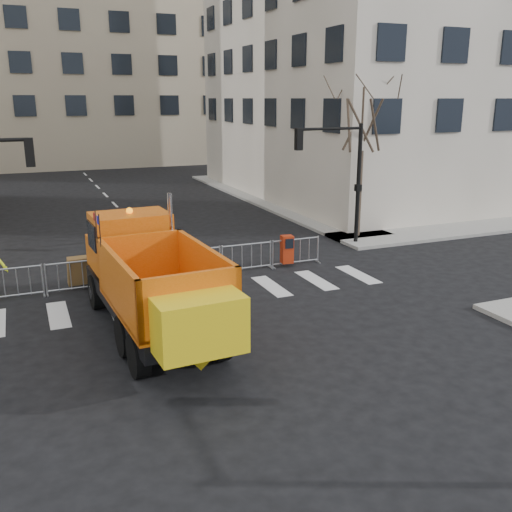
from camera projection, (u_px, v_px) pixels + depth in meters
name	position (u px, v px, depth m)	size (l,w,h in m)	color
ground	(270.00, 362.00, 14.42)	(120.00, 120.00, 0.00)	black
sidewalk_back	(180.00, 269.00, 21.96)	(64.00, 5.00, 0.15)	gray
building_far	(62.00, 41.00, 57.47)	(30.00, 18.00, 24.00)	#BDA990
traffic_light_right	(358.00, 186.00, 25.30)	(0.18, 0.18, 5.40)	black
crowd_barriers	(167.00, 266.00, 20.76)	(12.60, 0.60, 1.10)	#9EA0A5
street_tree	(361.00, 159.00, 26.16)	(3.00, 3.00, 7.50)	#382B21
plow_truck	(151.00, 278.00, 15.72)	(3.31, 9.80, 3.75)	black
cop_a	(132.00, 263.00, 19.61)	(0.71, 0.47, 1.96)	black
cop_b	(108.00, 267.00, 19.32)	(0.88, 0.69, 1.82)	black
cop_c	(116.00, 268.00, 19.44)	(1.00, 0.42, 1.70)	black
newspaper_box	(287.00, 249.00, 22.45)	(0.45, 0.40, 1.10)	#A9270D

